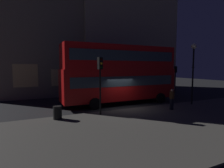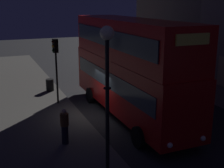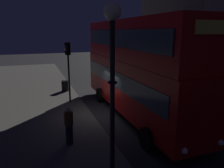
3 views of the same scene
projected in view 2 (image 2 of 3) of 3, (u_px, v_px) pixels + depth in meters
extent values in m
plane|color=#232326|center=(95.00, 116.00, 17.51)|extent=(80.00, 80.00, 0.00)
cube|color=#4C4944|center=(0.00, 129.00, 15.56)|extent=(44.00, 9.02, 0.12)
cube|color=#E5C67F|center=(153.00, 46.00, 26.55)|extent=(2.48, 0.06, 2.49)
cube|color=#F2D18C|center=(178.00, 56.00, 23.18)|extent=(2.48, 0.06, 1.93)
cube|color=#F2D18C|center=(213.00, 62.00, 19.66)|extent=(2.48, 0.06, 2.33)
cube|color=#B20F0F|center=(128.00, 83.00, 17.06)|extent=(11.18, 2.58, 2.86)
cube|color=#B20F0F|center=(129.00, 39.00, 16.40)|extent=(10.96, 2.52, 2.17)
cube|color=#2D3842|center=(129.00, 77.00, 16.97)|extent=(10.29, 2.63, 0.90)
cube|color=#2D3842|center=(129.00, 37.00, 16.37)|extent=(10.29, 2.63, 0.90)
cube|color=#F2D84C|center=(193.00, 39.00, 11.31)|extent=(0.09, 1.52, 0.44)
sphere|color=white|center=(203.00, 138.00, 12.66)|extent=(0.24, 0.24, 0.24)
sphere|color=white|center=(170.00, 145.00, 12.05)|extent=(0.24, 0.24, 0.24)
cylinder|color=black|center=(186.00, 128.00, 14.54)|extent=(0.99, 0.24, 0.99)
cylinder|color=black|center=(138.00, 137.00, 13.57)|extent=(0.99, 0.24, 0.99)
cylinder|color=black|center=(126.00, 91.00, 20.66)|extent=(0.99, 0.24, 0.99)
cylinder|color=black|center=(90.00, 95.00, 19.69)|extent=(0.99, 0.24, 0.99)
cylinder|color=black|center=(57.00, 78.00, 18.91)|extent=(0.12, 0.12, 3.27)
cube|color=black|center=(55.00, 46.00, 18.36)|extent=(0.37, 0.33, 0.85)
sphere|color=black|center=(53.00, 42.00, 18.21)|extent=(0.17, 0.17, 0.17)
sphere|color=orange|center=(53.00, 46.00, 18.28)|extent=(0.17, 0.17, 0.17)
sphere|color=black|center=(53.00, 50.00, 18.35)|extent=(0.17, 0.17, 0.17)
cylinder|color=black|center=(107.00, 112.00, 10.58)|extent=(0.14, 0.14, 5.08)
torus|color=black|center=(107.00, 88.00, 10.36)|extent=(0.28, 0.28, 0.06)
sphere|color=#F9EFC6|center=(107.00, 33.00, 9.86)|extent=(0.48, 0.48, 0.48)
cylinder|color=black|center=(65.00, 135.00, 13.68)|extent=(0.31, 0.31, 0.89)
cylinder|color=#513319|center=(64.00, 120.00, 13.49)|extent=(0.39, 0.39, 0.58)
sphere|color=tan|center=(64.00, 111.00, 13.38)|extent=(0.22, 0.22, 0.22)
cylinder|color=black|center=(50.00, 85.00, 21.92)|extent=(0.57, 0.57, 0.87)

